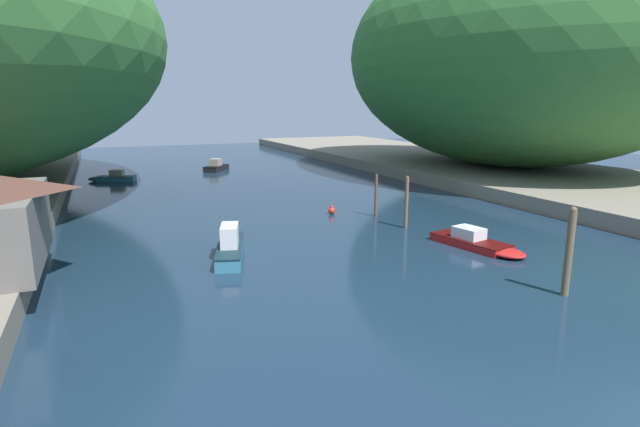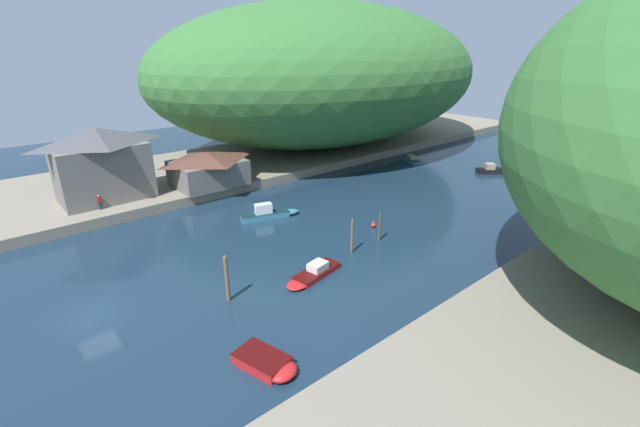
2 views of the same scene
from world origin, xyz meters
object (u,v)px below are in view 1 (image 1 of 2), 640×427
(boat_cabin_cruiser, at_px, (478,243))
(boat_navy_launch, at_px, (112,178))
(boat_far_upstream, at_px, (218,167))
(boat_near_quay, at_px, (231,244))
(channel_buoy_near, at_px, (332,210))

(boat_cabin_cruiser, bearing_deg, boat_navy_launch, -73.62)
(boat_far_upstream, relative_size, boat_cabin_cruiser, 0.79)
(boat_near_quay, bearing_deg, boat_far_upstream, 95.52)
(boat_near_quay, xyz_separation_m, boat_navy_launch, (-5.13, 30.22, -0.16))
(boat_navy_launch, bearing_deg, channel_buoy_near, -128.94)
(channel_buoy_near, bearing_deg, boat_cabin_cruiser, -71.73)
(channel_buoy_near, bearing_deg, boat_far_upstream, 94.59)
(boat_cabin_cruiser, height_order, boat_near_quay, boat_near_quay)
(boat_near_quay, bearing_deg, boat_cabin_cruiser, -2.50)
(boat_cabin_cruiser, height_order, channel_buoy_near, boat_cabin_cruiser)
(boat_far_upstream, height_order, boat_near_quay, boat_near_quay)
(boat_far_upstream, xyz_separation_m, channel_buoy_near, (2.23, -27.74, -0.14))
(boat_cabin_cruiser, bearing_deg, boat_near_quay, -30.16)
(boat_near_quay, distance_m, channel_buoy_near, 11.31)
(boat_far_upstream, bearing_deg, boat_cabin_cruiser, -43.93)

